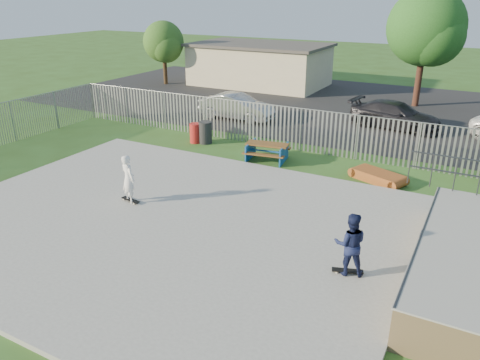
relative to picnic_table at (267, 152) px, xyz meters
The scene contains 17 objects.
ground 7.03m from the picnic_table, 91.97° to the right, with size 120.00×120.00×0.00m, color #34541C.
concrete_slab 7.03m from the picnic_table, 91.97° to the right, with size 15.00×12.00×0.15m, color gray.
fence 2.62m from the picnic_table, 72.64° to the right, with size 26.04×16.02×2.00m.
picnic_table is the anchor object (origin of this frame).
funbox 4.88m from the picnic_table, ahead, with size 2.07×1.56×0.37m.
trash_bin_red 4.27m from the picnic_table, behind, with size 0.57×0.57×0.96m, color #AB1D1A.
trash_bin_grey 3.84m from the picnic_table, 167.13° to the left, with size 0.64×0.64×1.07m, color #242326.
parking_lot 11.99m from the picnic_table, 91.15° to the left, with size 40.00×18.00×0.02m, color black.
car_silver 7.27m from the picnic_table, 129.35° to the left, with size 1.54×4.42×1.46m, color #A8A9AD.
car_dark 8.87m from the picnic_table, 64.17° to the left, with size 1.99×4.90×1.42m, color black.
building 18.03m from the picnic_table, 117.27° to the left, with size 10.40×6.40×3.20m.
tree_left 19.92m from the picnic_table, 139.73° to the left, with size 3.16×3.16×4.88m.
tree_mid 15.38m from the picnic_table, 74.39° to the left, with size 4.71×4.71×7.27m.
skateboard_a 9.28m from the picnic_table, 51.64° to the right, with size 0.82×0.45×0.08m.
skateboard_b 6.86m from the picnic_table, 108.31° to the right, with size 0.82×0.34×0.08m.
skater_navy 9.30m from the picnic_table, 51.64° to the right, with size 0.82×0.64×1.69m, color #141B41.
skater_white 6.88m from the picnic_table, 108.31° to the right, with size 0.62×0.41×1.69m, color white.
Camera 1 is at (8.47, -10.68, 6.92)m, focal length 35.00 mm.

